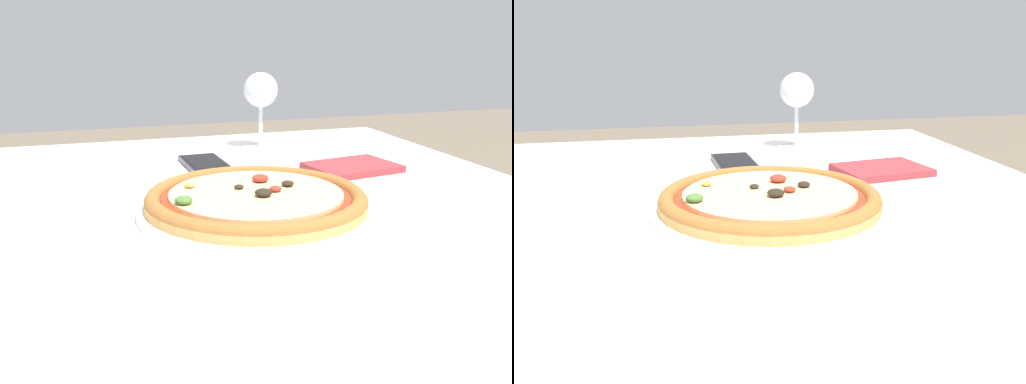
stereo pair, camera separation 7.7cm
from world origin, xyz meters
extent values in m
cube|color=brown|center=(0.00, 0.00, 0.70)|extent=(1.16, 0.92, 0.04)
cube|color=white|center=(0.00, 0.00, 0.72)|extent=(1.26, 1.02, 0.01)
cylinder|color=brown|center=(0.52, 0.40, 0.34)|extent=(0.06, 0.06, 0.68)
cylinder|color=white|center=(0.15, -0.06, 0.73)|extent=(0.32, 0.32, 0.01)
cylinder|color=tan|center=(0.15, -0.06, 0.74)|extent=(0.30, 0.30, 0.01)
torus|color=#A3662D|center=(0.15, -0.06, 0.75)|extent=(0.30, 0.30, 0.02)
cylinder|color=#BC381E|center=(0.15, -0.06, 0.75)|extent=(0.26, 0.26, 0.00)
cylinder|color=beige|center=(0.15, -0.06, 0.75)|extent=(0.24, 0.24, 0.00)
ellipsoid|color=#A83323|center=(0.18, -0.02, 0.76)|extent=(0.02, 0.02, 0.01)
ellipsoid|color=#BC9342|center=(0.07, -0.02, 0.76)|extent=(0.01, 0.01, 0.01)
ellipsoid|color=#2D2319|center=(0.21, -0.05, 0.76)|extent=(0.02, 0.02, 0.01)
ellipsoid|color=#2D2319|center=(0.16, -0.09, 0.76)|extent=(0.02, 0.02, 0.01)
ellipsoid|color=#2D2319|center=(0.14, -0.04, 0.76)|extent=(0.01, 0.01, 0.01)
ellipsoid|color=#A83323|center=(0.18, -0.07, 0.76)|extent=(0.02, 0.02, 0.01)
ellipsoid|color=#4C7A33|center=(0.05, -0.09, 0.76)|extent=(0.02, 0.02, 0.01)
cylinder|color=silver|center=(0.29, 0.35, 0.73)|extent=(0.07, 0.07, 0.00)
cylinder|color=silver|center=(0.29, 0.35, 0.77)|extent=(0.01, 0.01, 0.09)
sphere|color=silver|center=(0.29, 0.35, 0.85)|extent=(0.07, 0.07, 0.07)
cube|color=#232328|center=(0.15, 0.21, 0.73)|extent=(0.08, 0.15, 0.01)
cube|color=black|center=(0.15, 0.21, 0.74)|extent=(0.07, 0.13, 0.00)
cube|color=#933338|center=(0.39, 0.11, 0.73)|extent=(0.17, 0.13, 0.01)
camera|label=1|loc=(-0.07, -0.77, 0.97)|focal=40.00mm
camera|label=2|loc=(0.01, -0.79, 0.97)|focal=40.00mm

